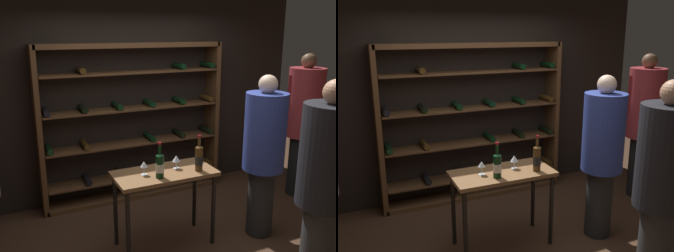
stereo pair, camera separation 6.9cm
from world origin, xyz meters
TOP-DOWN VIEW (x-y plane):
  - ground_plane at (0.00, 0.00)m, footprint 9.33×9.33m
  - back_wall at (0.00, 1.67)m, footprint 5.18×0.10m
  - wine_rack at (-0.02, 1.46)m, footprint 2.50×0.32m
  - tasting_table at (-0.16, 0.17)m, footprint 1.06×0.52m
  - person_guest_blue_shirt at (0.92, -0.07)m, footprint 0.45×0.45m
  - person_guest_khaki at (2.09, 0.55)m, footprint 0.48×0.47m
  - person_bystander_red_print at (0.81, -1.03)m, footprint 0.49×0.49m
  - wine_bottle_green_slim at (0.18, 0.05)m, footprint 0.08×0.08m
  - wine_bottle_black_capsule at (-0.26, 0.04)m, footprint 0.09×0.09m
  - wine_glass_stemmed_center at (-0.38, 0.18)m, footprint 0.07×0.07m
  - wine_glass_stemmed_right at (-0.01, 0.20)m, footprint 0.08×0.08m

SIDE VIEW (x-z plane):
  - ground_plane at x=0.00m, z-range 0.00..0.00m
  - tasting_table at x=-0.16m, z-range 0.31..1.15m
  - wine_glass_stemmed_center at x=-0.38m, z-range 0.87..1.02m
  - wine_glass_stemmed_right at x=-0.01m, z-range 0.87..1.02m
  - wine_bottle_black_capsule at x=-0.26m, z-range 0.79..1.16m
  - wine_bottle_green_slim at x=0.18m, z-range 0.79..1.18m
  - person_guest_blue_shirt at x=0.92m, z-range 0.09..1.91m
  - person_bystander_red_print at x=0.81m, z-range 0.09..1.99m
  - wine_rack at x=-0.02m, z-range -0.01..2.10m
  - person_guest_khaki at x=2.09m, z-range 0.11..2.08m
  - back_wall at x=0.00m, z-range 0.00..2.79m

